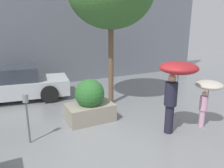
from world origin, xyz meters
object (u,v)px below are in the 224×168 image
Objects in this scene: person_adult at (176,78)px; person_child at (208,90)px; planter_box at (90,103)px; parking_meter at (26,109)px; parked_car_near at (14,85)px.

person_child is at bearing 53.40° from person_adult.
planter_box is 0.71× the size of person_adult.
person_adult is 1.55× the size of parking_meter.
person_child is 1.08× the size of parking_meter.
person_adult is at bearing -136.17° from parked_car_near.
parking_meter is at bearing -169.97° from person_child.
person_child is (1.11, -0.12, -0.43)m from person_adult.
parking_meter is at bearing -170.78° from parked_car_near.
parked_car_near is 3.81m from parking_meter.
person_adult is 3.83m from parking_meter.
parking_meter is at bearing -163.02° from planter_box.
planter_box is 0.33× the size of parked_car_near.
parked_car_near is at bearing 120.98° from planter_box.
person_child is 7.02m from parked_car_near.
planter_box is 1.02× the size of person_child.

